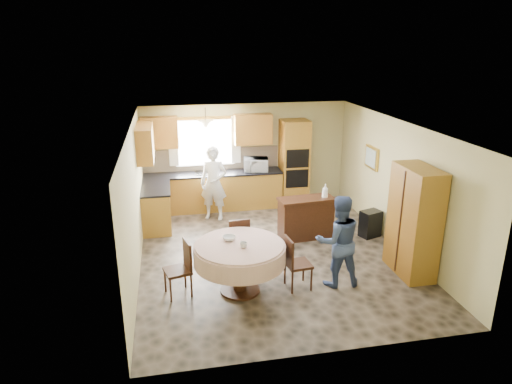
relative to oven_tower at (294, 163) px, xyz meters
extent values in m
cube|color=brown|center=(-1.15, -2.69, -1.06)|extent=(5.00, 6.00, 0.01)
cube|color=white|center=(-1.15, -2.69, 1.44)|extent=(5.00, 6.00, 0.01)
cube|color=tan|center=(-1.15, 0.31, 0.19)|extent=(5.00, 0.02, 2.50)
cube|color=tan|center=(-1.15, -5.69, 0.19)|extent=(5.00, 0.02, 2.50)
cube|color=tan|center=(-3.65, -2.69, 0.19)|extent=(0.02, 6.00, 2.50)
cube|color=tan|center=(1.35, -2.69, 0.19)|extent=(0.02, 6.00, 2.50)
cube|color=white|center=(-2.15, 0.29, 0.54)|extent=(1.40, 0.03, 1.10)
cube|color=white|center=(-2.90, 0.24, 0.59)|extent=(0.22, 0.02, 1.15)
cube|color=white|center=(-1.40, 0.24, 0.59)|extent=(0.22, 0.02, 1.15)
cube|color=#AA7F2D|center=(-2.00, 0.01, -0.62)|extent=(3.30, 0.60, 0.88)
cube|color=black|center=(-2.00, 0.01, -0.16)|extent=(3.30, 0.64, 0.04)
cube|color=#AA7F2D|center=(-3.35, -0.89, -0.62)|extent=(0.60, 1.20, 0.88)
cube|color=black|center=(-3.35, -0.89, -0.16)|extent=(0.64, 1.20, 0.04)
cube|color=tan|center=(-2.00, 0.30, 0.12)|extent=(3.30, 0.02, 0.55)
cube|color=gold|center=(-3.20, 0.15, 0.85)|extent=(0.85, 0.33, 0.72)
cube|color=gold|center=(-1.00, 0.15, 0.85)|extent=(0.90, 0.33, 0.72)
cube|color=gold|center=(-3.48, -0.89, 0.85)|extent=(0.33, 1.20, 0.72)
cube|color=#AA7F2D|center=(0.00, 0.00, 0.00)|extent=(0.66, 0.62, 2.12)
cube|color=black|center=(0.00, -0.31, 0.19)|extent=(0.56, 0.01, 0.45)
cube|color=black|center=(0.00, -0.31, -0.31)|extent=(0.56, 0.01, 0.45)
cone|color=beige|center=(-2.15, -0.19, 1.06)|extent=(0.36, 0.36, 0.18)
cube|color=#3D1C10|center=(-0.30, -2.06, -0.65)|extent=(1.18, 0.57, 0.82)
cube|color=black|center=(1.05, -2.26, -0.78)|extent=(0.48, 0.41, 0.56)
cube|color=#AA7F2D|center=(1.07, -3.85, -0.09)|extent=(0.51, 1.02, 1.94)
cylinder|color=#3D1C10|center=(-1.99, -3.92, -0.67)|extent=(0.22, 0.22, 0.78)
cylinder|color=#3D1C10|center=(-1.99, -3.92, -1.04)|extent=(0.66, 0.66, 0.04)
cylinder|color=beige|center=(-1.99, -3.92, -0.24)|extent=(1.42, 1.42, 0.05)
cylinder|color=beige|center=(-1.99, -3.92, -0.39)|extent=(1.48, 1.48, 0.31)
cube|color=#3D1C10|center=(-2.99, -3.83, -0.64)|extent=(0.48, 0.48, 0.05)
cube|color=#3D1C10|center=(-2.82, -3.79, -0.38)|extent=(0.13, 0.38, 0.47)
cylinder|color=#3D1C10|center=(-3.16, -4.00, -0.86)|extent=(0.03, 0.03, 0.41)
cylinder|color=#3D1C10|center=(-2.82, -4.00, -0.86)|extent=(0.03, 0.03, 0.41)
cylinder|color=#3D1C10|center=(-3.16, -3.66, -0.86)|extent=(0.03, 0.03, 0.41)
cylinder|color=#3D1C10|center=(-2.82, -3.66, -0.86)|extent=(0.03, 0.03, 0.41)
cube|color=#3D1C10|center=(-1.88, -2.92, -0.63)|extent=(0.44, 0.44, 0.05)
cube|color=#3D1C10|center=(-1.86, -3.11, -0.37)|extent=(0.39, 0.07, 0.48)
cylinder|color=#3D1C10|center=(-2.05, -3.10, -0.85)|extent=(0.03, 0.03, 0.41)
cylinder|color=#3D1C10|center=(-1.70, -3.10, -0.85)|extent=(0.03, 0.03, 0.41)
cylinder|color=#3D1C10|center=(-2.05, -2.75, -0.85)|extent=(0.03, 0.03, 0.41)
cylinder|color=#3D1C10|center=(-1.70, -2.75, -0.85)|extent=(0.03, 0.03, 0.41)
cube|color=#3D1C10|center=(-1.02, -3.98, -0.64)|extent=(0.43, 0.43, 0.05)
cube|color=#3D1C10|center=(-1.20, -4.00, -0.38)|extent=(0.08, 0.38, 0.47)
cylinder|color=#3D1C10|center=(-1.19, -4.15, -0.86)|extent=(0.03, 0.03, 0.40)
cylinder|color=#3D1C10|center=(-0.85, -4.15, -0.86)|extent=(0.03, 0.03, 0.40)
cylinder|color=#3D1C10|center=(-1.19, -3.81, -0.86)|extent=(0.03, 0.03, 0.40)
cylinder|color=#3D1C10|center=(-0.85, -3.81, -0.86)|extent=(0.03, 0.03, 0.40)
cube|color=gold|center=(1.32, -1.51, 0.45)|extent=(0.05, 0.59, 0.49)
cube|color=#A4B5C0|center=(1.29, -1.51, 0.45)|extent=(0.01, 0.49, 0.39)
imported|color=silver|center=(-0.97, -0.04, 0.02)|extent=(0.63, 0.48, 0.32)
imported|color=silver|center=(-2.05, -0.61, -0.21)|extent=(0.72, 0.60, 1.69)
imported|color=#354775|center=(-0.35, -3.99, -0.27)|extent=(0.79, 0.62, 1.58)
imported|color=#B2B2B2|center=(-0.50, -2.06, -0.22)|extent=(0.24, 0.24, 0.05)
imported|color=silver|center=(0.09, -2.06, -0.08)|extent=(0.16, 0.16, 0.33)
imported|color=#B2B2B2|center=(-1.95, -4.05, -0.17)|extent=(0.14, 0.14, 0.09)
imported|color=#B2B2B2|center=(-2.13, -3.73, -0.18)|extent=(0.28, 0.28, 0.07)
camera|label=1|loc=(-3.01, -10.48, 2.90)|focal=32.00mm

